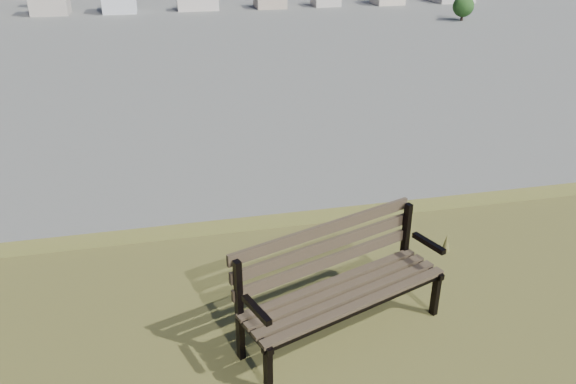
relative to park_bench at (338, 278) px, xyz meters
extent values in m
cube|color=#3B2E22|center=(0.09, -0.25, -0.08)|extent=(1.58, 0.64, 0.03)
cube|color=#3B2E22|center=(0.05, -0.14, -0.08)|extent=(1.58, 0.64, 0.03)
cube|color=#3B2E22|center=(0.01, -0.04, -0.08)|extent=(1.58, 0.64, 0.03)
cube|color=#3B2E22|center=(-0.02, 0.07, -0.08)|extent=(1.58, 0.64, 0.03)
cube|color=#3B2E22|center=(-0.05, 0.14, 0.06)|extent=(1.57, 0.59, 0.09)
cube|color=#3B2E22|center=(-0.06, 0.16, 0.20)|extent=(1.57, 0.59, 0.09)
cube|color=#3B2E22|center=(-0.06, 0.18, 0.33)|extent=(1.57, 0.59, 0.09)
cube|color=black|center=(-0.65, -0.53, -0.29)|extent=(0.06, 0.07, 0.41)
cube|color=black|center=(-0.78, -0.16, -0.07)|extent=(0.06, 0.07, 0.85)
cube|color=black|center=(-0.71, -0.36, -0.11)|extent=(0.20, 0.45, 0.05)
cube|color=black|center=(-0.70, -0.40, 0.12)|extent=(0.16, 0.33, 0.04)
cube|color=black|center=(0.84, 0.01, -0.29)|extent=(0.06, 0.07, 0.41)
cube|color=black|center=(0.70, 0.38, -0.07)|extent=(0.06, 0.07, 0.85)
cube|color=black|center=(0.78, 0.18, -0.11)|extent=(0.20, 0.45, 0.05)
cube|color=black|center=(0.79, 0.14, 0.12)|extent=(0.16, 0.33, 0.04)
cube|color=black|center=(0.09, -0.25, -0.13)|extent=(1.57, 0.60, 0.04)
cube|color=black|center=(-0.03, 0.07, -0.13)|extent=(1.57, 0.60, 0.04)
cone|color=brown|center=(1.39, 0.89, -0.40)|extent=(0.08, 0.08, 0.18)
cube|color=#A3988C|center=(-37.01, 197.69, -21.99)|extent=(11.00, 11.00, 7.00)
cube|color=#B39E8E|center=(-13.01, 197.69, -21.99)|extent=(11.00, 11.00, 7.00)
cylinder|color=#332219|center=(88.99, 157.69, -24.44)|extent=(0.80, 0.80, 2.10)
sphere|color=#163713|center=(88.99, 157.69, -21.29)|extent=(6.30, 6.30, 6.30)
cylinder|color=#332219|center=(-41.01, 217.69, -24.14)|extent=(0.80, 0.80, 2.70)
camera|label=1|loc=(-1.14, -3.38, 2.45)|focal=35.00mm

